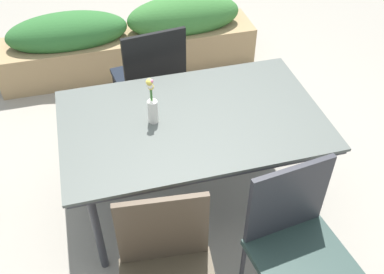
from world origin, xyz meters
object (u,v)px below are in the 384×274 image
Objects in this scene: chair_near_left at (168,274)px; planter_box at (130,39)px; dining_table at (192,125)px; chair_far_side at (151,76)px; chair_near_right at (297,241)px; flower_vase at (152,105)px.

planter_box is (0.22, 2.69, -0.20)m from chair_near_left.
chair_far_side is at bearing 97.24° from dining_table.
chair_near_left is (-0.35, -0.85, -0.19)m from dining_table.
chair_near_right is 0.70m from chair_near_left.
chair_near_left is at bearing -112.54° from dining_table.
chair_near_right is at bearing -79.90° from planter_box.
chair_near_right reaches higher than dining_table.
chair_near_right reaches higher than chair_near_left.
chair_far_side reaches higher than chair_near_right.
flower_vase is at bearing 171.85° from dining_table.
chair_far_side reaches higher than chair_near_left.
flower_vase is at bearing -63.78° from chair_near_right.
planter_box is (-0.13, 1.85, -0.39)m from dining_table.
chair_far_side is at bearing 81.07° from flower_vase.
flower_vase reaches higher than dining_table.
dining_table is at bearing -74.89° from chair_near_right.
dining_table is 0.93m from chair_near_right.
planter_box is (-0.48, 2.69, -0.21)m from chair_near_right.
flower_vase is at bearing -106.34° from chair_far_side.
chair_near_right is at bearing -82.26° from chair_far_side.
chair_far_side is at bearing -88.63° from planter_box.
flower_vase reaches higher than planter_box.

